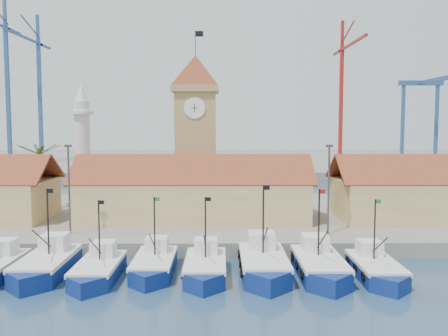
{
  "coord_description": "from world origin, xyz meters",
  "views": [
    {
      "loc": [
        3.17,
        -37.54,
        12.61
      ],
      "look_at": [
        3.54,
        18.0,
        7.66
      ],
      "focal_mm": 40.0,
      "sensor_mm": 36.0,
      "label": 1
    }
  ],
  "objects": [
    {
      "name": "ground",
      "position": [
        0.0,
        0.0,
        0.0
      ],
      "size": [
        400.0,
        400.0,
        0.0
      ],
      "primitive_type": "plane",
      "color": "navy",
      "rests_on": "ground"
    },
    {
      "name": "quay",
      "position": [
        0.0,
        24.0,
        0.75
      ],
      "size": [
        140.0,
        32.0,
        1.5
      ],
      "primitive_type": "cube",
      "color": "gray",
      "rests_on": "ground"
    },
    {
      "name": "terminal",
      "position": [
        0.0,
        110.0,
        1.0
      ],
      "size": [
        240.0,
        80.0,
        2.0
      ],
      "primitive_type": "cube",
      "color": "gray",
      "rests_on": "ground"
    },
    {
      "name": "boat_2",
      "position": [
        -11.35,
        2.91,
        0.79
      ],
      "size": [
        3.68,
        10.07,
        7.62
      ],
      "color": "navy",
      "rests_on": "ground"
    },
    {
      "name": "boat_3",
      "position": [
        -6.79,
        1.84,
        0.7
      ],
      "size": [
        3.27,
        8.95,
        6.77
      ],
      "color": "navy",
      "rests_on": "ground"
    },
    {
      "name": "boat_4",
      "position": [
        -2.45,
        3.33,
        0.7
      ],
      "size": [
        3.28,
        8.99,
        6.8
      ],
      "color": "navy",
      "rests_on": "ground"
    },
    {
      "name": "boat_5",
      "position": [
        1.9,
        2.44,
        0.72
      ],
      "size": [
        3.35,
        9.17,
        6.94
      ],
      "color": "navy",
      "rests_on": "ground"
    },
    {
      "name": "boat_6",
      "position": [
        6.75,
        2.9,
        0.82
      ],
      "size": [
        3.81,
        10.43,
        7.9
      ],
      "color": "navy",
      "rests_on": "ground"
    },
    {
      "name": "boat_7",
      "position": [
        11.37,
        2.5,
        0.79
      ],
      "size": [
        3.67,
        10.06,
        7.61
      ],
      "color": "navy",
      "rests_on": "ground"
    },
    {
      "name": "boat_8",
      "position": [
        15.85,
        1.96,
        0.7
      ],
      "size": [
        3.28,
        8.98,
        6.8
      ],
      "color": "navy",
      "rests_on": "ground"
    },
    {
      "name": "hall_center",
      "position": [
        0.0,
        20.0,
        3.99
      ],
      "size": [
        27.04,
        10.13,
        7.61
      ],
      "color": "#E4BF7D",
      "rests_on": "quay"
    },
    {
      "name": "clock_tower",
      "position": [
        0.0,
        26.0,
        11.96
      ],
      "size": [
        5.8,
        5.8,
        22.7
      ],
      "color": "tan",
      "rests_on": "quay"
    },
    {
      "name": "minaret",
      "position": [
        -15.0,
        28.0,
        9.73
      ],
      "size": [
        3.0,
        3.0,
        16.3
      ],
      "color": "silver",
      "rests_on": "quay"
    },
    {
      "name": "palm_tree",
      "position": [
        -20.0,
        26.0,
        6.25
      ],
      "size": [
        5.6,
        5.03,
        8.39
      ],
      "color": "brown",
      "rests_on": "quay"
    },
    {
      "name": "lamp_posts",
      "position": [
        0.5,
        12.0,
        6.48
      ],
      "size": [
        80.7,
        0.25,
        9.03
      ],
      "color": "#3F3F44",
      "rests_on": "quay"
    },
    {
      "name": "crane_blue_far",
      "position": [
        -55.78,
        100.04,
        27.22
      ],
      "size": [
        1.0,
        36.92,
        44.82
      ],
      "color": "#2C4E89",
      "rests_on": "terminal"
    },
    {
      "name": "crane_blue_near",
      "position": [
        -49.12,
        106.53,
        25.07
      ],
      "size": [
        1.0,
        33.04,
        41.51
      ],
      "color": "#2C4E89",
      "rests_on": "terminal"
    },
    {
      "name": "crane_red_right",
      "position": [
        37.39,
        103.33,
        23.95
      ],
      "size": [
        1.0,
        33.9,
        39.38
      ],
      "color": "#A21D18",
      "rests_on": "terminal"
    },
    {
      "name": "gantry",
      "position": [
        62.0,
        106.65,
        20.04
      ],
      "size": [
        13.0,
        22.0,
        23.2
      ],
      "color": "#2C4E89",
      "rests_on": "terminal"
    }
  ]
}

